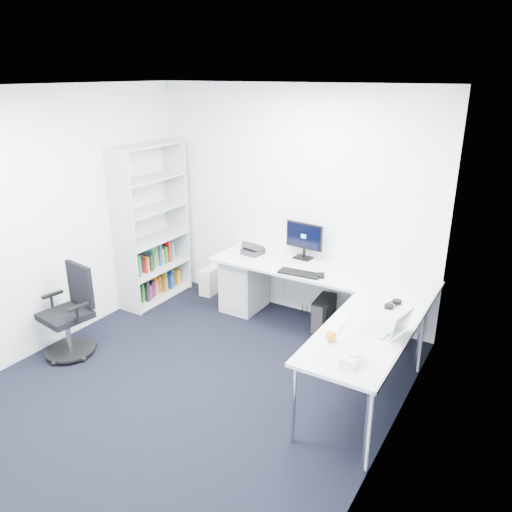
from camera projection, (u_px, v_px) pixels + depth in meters
The scene contains 21 objects.
ground at pixel (184, 392), 4.65m from camera, with size 4.20×4.20×0.00m, color black.
ceiling at pixel (166, 87), 3.71m from camera, with size 4.20×4.20×0.00m, color white.
wall_back at pixel (291, 203), 5.87m from camera, with size 3.60×0.02×2.70m, color white.
wall_left at pixel (38, 225), 5.05m from camera, with size 0.02×4.20×2.70m, color white.
wall_right at pixel (387, 305), 3.32m from camera, with size 0.02×4.20×2.70m, color white.
l_desk at pixel (304, 312), 5.38m from camera, with size 2.54×1.42×0.74m, color silver, non-canonical shape.
drawer_pedestal at pixel (244, 284), 6.20m from camera, with size 0.42×0.53×0.65m, color silver.
bookshelf at pixel (151, 225), 6.25m from camera, with size 0.39×1.01×2.01m, color #B9BBBB, non-canonical shape.
task_chair at pixel (65, 313), 5.12m from camera, with size 0.54×0.54×0.96m, color black, non-canonical shape.
black_pc_tower at pixel (324, 314), 5.73m from camera, with size 0.18×0.40×0.39m, color black.
beige_pc_tower at pixel (211, 280), 6.70m from camera, with size 0.17×0.37×0.35m, color beige.
power_strip at pixel (352, 328), 5.78m from camera, with size 0.32×0.06×0.04m, color white.
monitor at pixel (304, 241), 5.79m from camera, with size 0.47×0.15×0.45m, color black, non-canonical shape.
black_keyboard at pixel (300, 273), 5.41m from camera, with size 0.46×0.17×0.02m, color black.
mouse at pixel (321, 276), 5.33m from camera, with size 0.07×0.11×0.04m, color black.
desk_phone at pixel (253, 248), 5.99m from camera, with size 0.22×0.22×0.15m, color #2B2B2D, non-canonical shape.
laptop at pixel (380, 317), 4.22m from camera, with size 0.32×0.31×0.23m, color silver, non-canonical shape.
white_keyboard at pixel (338, 322), 4.37m from camera, with size 0.11×0.40×0.01m, color white.
headphones at pixel (393, 303), 4.68m from camera, with size 0.13×0.21×0.05m, color black, non-canonical shape.
orange_fruit at pixel (331, 336), 4.06m from camera, with size 0.09×0.09×0.09m, color orange.
tissue_box at pixel (352, 359), 3.75m from camera, with size 0.11×0.21×0.07m, color white.
Camera 1 is at (2.59, -3.02, 2.81)m, focal length 35.00 mm.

